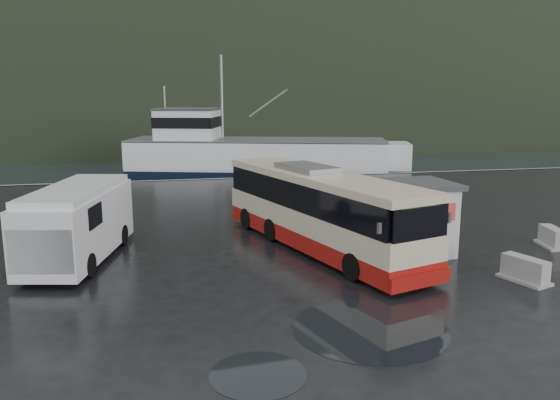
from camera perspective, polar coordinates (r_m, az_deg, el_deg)
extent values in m
plane|color=black|center=(19.55, -0.59, -6.73)|extent=(160.00, 160.00, 0.00)
cube|color=black|center=(128.45, -10.25, 8.32)|extent=(300.00, 180.00, 0.02)
cube|color=#999993|center=(38.89, -6.32, 2.22)|extent=(160.00, 0.60, 1.50)
ellipsoid|color=black|center=(268.67, -8.99, 9.76)|extent=(780.00, 540.00, 570.00)
cylinder|color=black|center=(14.71, 9.35, -13.09)|extent=(4.05, 4.05, 0.01)
cylinder|color=black|center=(12.42, -2.32, -17.76)|extent=(2.15, 2.15, 0.01)
cylinder|color=black|center=(24.93, 7.43, -2.86)|extent=(2.76, 2.76, 0.01)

